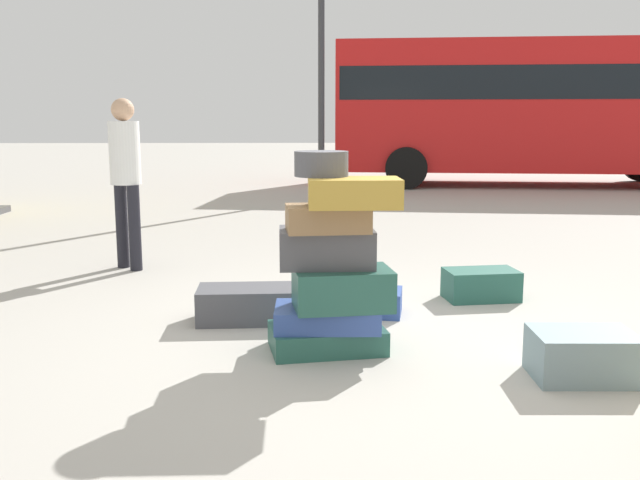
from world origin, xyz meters
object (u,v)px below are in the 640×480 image
object	(u,v)px
suitcase_teal_white_trunk	(481,285)
parked_bus	(534,103)
suitcase_charcoal_right_side	(251,304)
person_bearded_onlooker	(125,168)
suitcase_slate_upright_blue	(583,355)
suitcase_tower	(333,269)
suitcase_navy_foreground_far	(353,301)
lamp_post	(321,3)

from	to	relation	value
suitcase_teal_white_trunk	parked_bus	xyz separation A→B (m)	(3.70, 10.19, 1.71)
suitcase_charcoal_right_side	person_bearded_onlooker	xyz separation A→B (m)	(-1.36, 1.87, 0.88)
suitcase_slate_upright_blue	suitcase_charcoal_right_side	size ratio (longest dim) A/B	0.73
suitcase_charcoal_right_side	suitcase_teal_white_trunk	bearing A→B (deg)	15.15
suitcase_charcoal_right_side	person_bearded_onlooker	bearing A→B (deg)	123.80
parked_bus	suitcase_teal_white_trunk	bearing A→B (deg)	-102.71
suitcase_slate_upright_blue	suitcase_charcoal_right_side	bearing A→B (deg)	150.13
suitcase_tower	suitcase_slate_upright_blue	size ratio (longest dim) A/B	2.23
parked_bus	suitcase_charcoal_right_side	bearing A→B (deg)	-110.10
suitcase_navy_foreground_far	lamp_post	xyz separation A→B (m)	(-0.04, 8.01, 3.48)
suitcase_navy_foreground_far	suitcase_teal_white_trunk	bearing A→B (deg)	30.37
parked_bus	lamp_post	bearing A→B (deg)	-144.77
suitcase_teal_white_trunk	person_bearded_onlooker	distance (m)	3.59
suitcase_teal_white_trunk	person_bearded_onlooker	xyz separation A→B (m)	(-3.23, 1.29, 0.88)
suitcase_teal_white_trunk	suitcase_navy_foreground_far	bearing A→B (deg)	-166.98
suitcase_tower	suitcase_navy_foreground_far	world-z (taller)	suitcase_tower
suitcase_tower	suitcase_navy_foreground_far	size ratio (longest dim) A/B	1.75
suitcase_tower	suitcase_teal_white_trunk	bearing A→B (deg)	45.31
suitcase_tower	suitcase_slate_upright_blue	world-z (taller)	suitcase_tower
suitcase_slate_upright_blue	lamp_post	xyz separation A→B (m)	(-1.28, 9.42, 3.44)
person_bearded_onlooker	suitcase_slate_upright_blue	bearing A→B (deg)	-0.34
suitcase_teal_white_trunk	lamp_post	xyz separation A→B (m)	(-1.14, 7.62, 3.45)
suitcase_tower	suitcase_teal_white_trunk	xyz separation A→B (m)	(1.29, 1.31, -0.42)
suitcase_slate_upright_blue	person_bearded_onlooker	size ratio (longest dim) A/B	0.34
suitcase_tower	parked_bus	world-z (taller)	parked_bus
suitcase_slate_upright_blue	lamp_post	distance (m)	10.11
parked_bus	person_bearded_onlooker	bearing A→B (deg)	-120.65
suitcase_tower	parked_bus	xyz separation A→B (m)	(5.00, 11.49, 1.28)
suitcase_tower	suitcase_teal_white_trunk	world-z (taller)	suitcase_tower
suitcase_tower	suitcase_slate_upright_blue	distance (m)	1.57
suitcase_tower	suitcase_charcoal_right_side	size ratio (longest dim) A/B	1.64
suitcase_navy_foreground_far	suitcase_charcoal_right_side	world-z (taller)	suitcase_charcoal_right_side
suitcase_teal_white_trunk	suitcase_slate_upright_blue	size ratio (longest dim) A/B	1.02
suitcase_tower	suitcase_charcoal_right_side	xyz separation A→B (m)	(-0.58, 0.72, -0.42)
lamp_post	suitcase_tower	bearing A→B (deg)	-90.98
suitcase_tower	lamp_post	size ratio (longest dim) A/B	0.24
suitcase_teal_white_trunk	lamp_post	bearing A→B (deg)	91.71
suitcase_tower	person_bearded_onlooker	distance (m)	3.27
person_bearded_onlooker	parked_bus	size ratio (longest dim) A/B	0.19
suitcase_tower	suitcase_navy_foreground_far	xyz separation A→B (m)	(0.20, 0.91, -0.45)
suitcase_slate_upright_blue	parked_bus	bearing A→B (deg)	74.93
suitcase_navy_foreground_far	lamp_post	world-z (taller)	lamp_post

